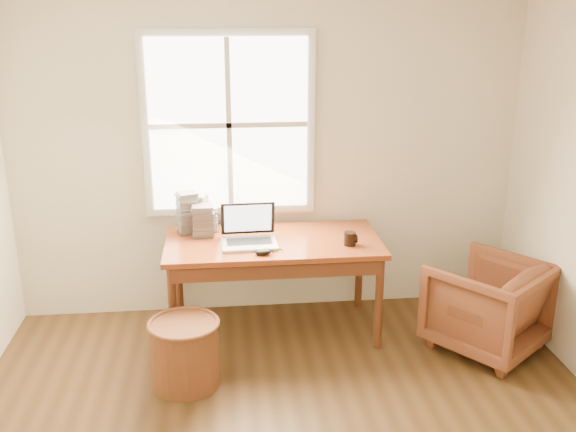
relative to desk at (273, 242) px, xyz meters
name	(u,v)px	position (x,y,z in m)	size (l,w,h in m)	color
room_shell	(296,247)	(-0.02, -1.64, 0.59)	(4.04, 4.54, 2.64)	#50361B
desk	(273,242)	(0.00, 0.00, 0.00)	(1.60, 0.80, 0.04)	brown
armchair	(487,305)	(1.53, -0.42, -0.39)	(0.72, 0.74, 0.68)	brown
wicker_stool	(185,354)	(-0.65, -0.68, -0.51)	(0.45, 0.45, 0.45)	brown
laptop	(249,224)	(-0.18, -0.10, 0.18)	(0.44, 0.46, 0.33)	silver
mouse	(263,252)	(-0.10, -0.29, 0.04)	(0.12, 0.07, 0.04)	black
coffee_mug	(350,239)	(0.55, -0.16, 0.07)	(0.09, 0.09, 0.10)	black
cd_stack_a	(198,211)	(-0.56, 0.34, 0.16)	(0.14, 0.12, 0.27)	#B0B6BC
cd_stack_b	(203,221)	(-0.52, 0.14, 0.14)	(0.16, 0.14, 0.24)	#2A2A2F
cd_stack_c	(188,212)	(-0.64, 0.24, 0.18)	(0.14, 0.13, 0.32)	#9B9AA6
cd_stack_d	(206,219)	(-0.50, 0.26, 0.12)	(0.15, 0.14, 0.19)	silver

